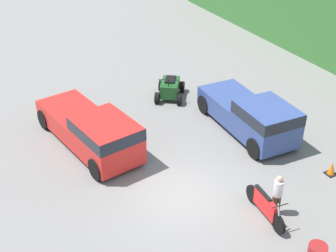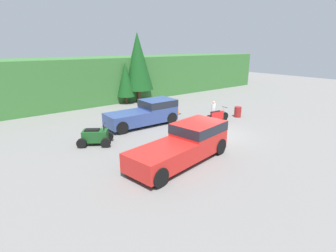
% 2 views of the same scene
% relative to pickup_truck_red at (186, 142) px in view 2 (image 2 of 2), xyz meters
% --- Properties ---
extents(ground_plane, '(80.00, 80.00, 0.00)m').
position_rel_pickup_truck_red_xyz_m(ground_plane, '(4.31, 1.73, -0.99)').
color(ground_plane, slate).
extents(hillside_backdrop, '(44.00, 6.00, 4.63)m').
position_rel_pickup_truck_red_xyz_m(hillside_backdrop, '(4.31, 17.73, 1.33)').
color(hillside_backdrop, '#387033').
rests_on(hillside_backdrop, ground_plane).
extents(tree_left, '(1.86, 1.86, 4.23)m').
position_rel_pickup_truck_red_xyz_m(tree_left, '(4.70, 14.45, 1.50)').
color(tree_left, brown).
rests_on(tree_left, ground_plane).
extents(tree_mid_left, '(3.16, 3.16, 7.19)m').
position_rel_pickup_truck_red_xyz_m(tree_mid_left, '(6.34, 14.60, 3.24)').
color(tree_mid_left, brown).
rests_on(tree_mid_left, ground_plane).
extents(pickup_truck_red, '(6.25, 3.04, 1.85)m').
position_rel_pickup_truck_red_xyz_m(pickup_truck_red, '(0.00, 0.00, 0.00)').
color(pickup_truck_red, red).
rests_on(pickup_truck_red, ground_plane).
extents(pickup_truck_second, '(5.51, 2.34, 1.85)m').
position_rel_pickup_truck_red_xyz_m(pickup_truck_second, '(2.06, 6.68, -0.00)').
color(pickup_truck_second, '#334784').
rests_on(pickup_truck_second, ground_plane).
extents(dirt_bike, '(2.38, 0.60, 1.13)m').
position_rel_pickup_truck_red_xyz_m(dirt_bike, '(6.75, 3.78, -0.51)').
color(dirt_bike, black).
rests_on(dirt_bike, ground_plane).
extents(quad_atv, '(2.41, 2.25, 1.27)m').
position_rel_pickup_truck_red_xyz_m(quad_atv, '(-2.83, 5.13, -0.48)').
color(quad_atv, black).
rests_on(quad_atv, ground_plane).
extents(rider_person, '(0.34, 0.36, 1.62)m').
position_rel_pickup_truck_red_xyz_m(rider_person, '(6.79, 4.23, -0.11)').
color(rider_person, brown).
rests_on(rider_person, ground_plane).
extents(traffic_cone, '(0.42, 0.42, 0.55)m').
position_rel_pickup_truck_red_xyz_m(traffic_cone, '(6.00, 7.66, -0.73)').
color(traffic_cone, black).
rests_on(traffic_cone, ground_plane).
extents(steel_barrel, '(0.58, 0.58, 0.88)m').
position_rel_pickup_truck_red_xyz_m(steel_barrel, '(9.31, 3.73, -0.55)').
color(steel_barrel, maroon).
rests_on(steel_barrel, ground_plane).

